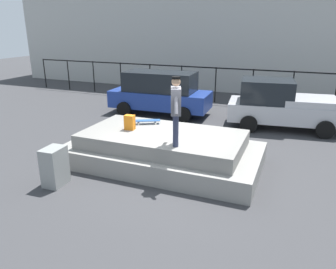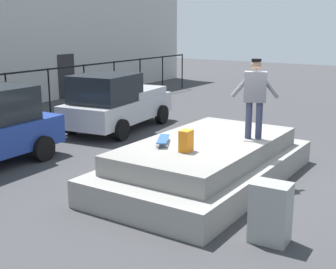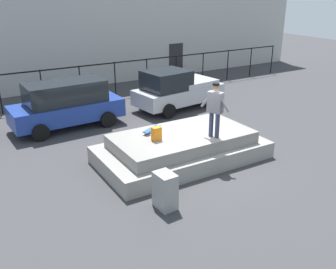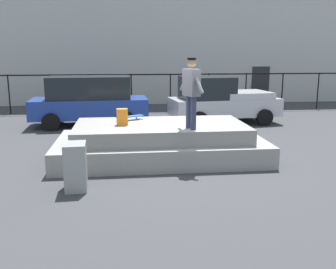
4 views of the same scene
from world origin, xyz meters
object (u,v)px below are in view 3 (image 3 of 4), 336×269
car_silver_pickup_mid (176,89)px  utility_box (165,191)px  backpack (156,134)px  skateboarder (215,106)px  car_blue_hatchback_near (66,104)px  skateboard (152,129)px

car_silver_pickup_mid → utility_box: size_ratio=4.53×
utility_box → backpack: bearing=62.8°
skateboarder → car_blue_hatchback_near: skateboarder is taller
skateboarder → car_blue_hatchback_near: (-2.95, 5.77, -0.95)m
skateboarder → skateboard: (-1.47, 1.38, -0.90)m
skateboard → car_silver_pickup_mid: car_silver_pickup_mid is taller
car_silver_pickup_mid → skateboard: bearing=-130.4°
backpack → car_blue_hatchback_near: (-1.26, 5.08, -0.16)m
skateboard → car_silver_pickup_mid: size_ratio=0.18×
skateboard → backpack: (-0.22, -0.69, 0.11)m
skateboard → car_blue_hatchback_near: size_ratio=0.18×
skateboarder → skateboard: bearing=136.9°
backpack → car_blue_hatchback_near: car_blue_hatchback_near is taller
backpack → car_blue_hatchback_near: bearing=-79.9°
car_blue_hatchback_near → car_silver_pickup_mid: bearing=-1.2°
car_blue_hatchback_near → utility_box: car_blue_hatchback_near is taller
car_blue_hatchback_near → backpack: bearing=-76.0°
utility_box → car_blue_hatchback_near: bearing=89.4°
backpack → skateboard: bearing=-111.2°
backpack → car_silver_pickup_mid: 6.31m
skateboarder → skateboard: skateboarder is taller
skateboard → skateboarder: bearing=-43.1°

